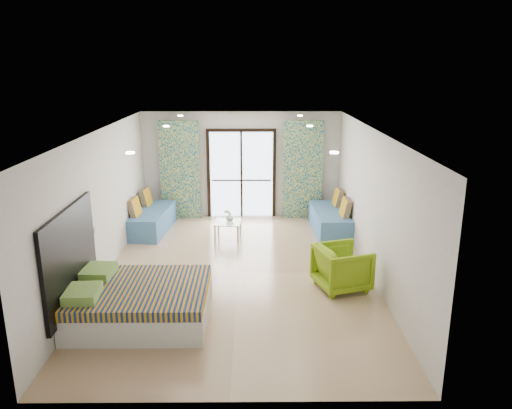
{
  "coord_description": "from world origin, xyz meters",
  "views": [
    {
      "loc": [
        0.27,
        -8.77,
        3.85
      ],
      "look_at": [
        0.35,
        0.74,
        1.15
      ],
      "focal_mm": 35.0,
      "sensor_mm": 36.0,
      "label": 1
    }
  ],
  "objects_px": {
    "armchair": "(342,266)",
    "daybed_left": "(151,219)",
    "daybed_right": "(330,220)",
    "coffee_table": "(228,224)",
    "bed": "(139,302)"
  },
  "relations": [
    {
      "from": "daybed_right",
      "to": "armchair",
      "type": "relative_size",
      "value": 2.23
    },
    {
      "from": "daybed_right",
      "to": "coffee_table",
      "type": "height_order",
      "value": "daybed_right"
    },
    {
      "from": "daybed_left",
      "to": "daybed_right",
      "type": "xyz_separation_m",
      "value": [
        4.23,
        -0.11,
        0.01
      ]
    },
    {
      "from": "bed",
      "to": "daybed_left",
      "type": "height_order",
      "value": "daybed_left"
    },
    {
      "from": "bed",
      "to": "armchair",
      "type": "xyz_separation_m",
      "value": [
        3.33,
        1.1,
        0.13
      ]
    },
    {
      "from": "armchair",
      "to": "daybed_right",
      "type": "bearing_deg",
      "value": -22.28
    },
    {
      "from": "coffee_table",
      "to": "armchair",
      "type": "height_order",
      "value": "armchair"
    },
    {
      "from": "daybed_left",
      "to": "armchair",
      "type": "bearing_deg",
      "value": -33.5
    },
    {
      "from": "daybed_left",
      "to": "coffee_table",
      "type": "height_order",
      "value": "daybed_left"
    },
    {
      "from": "bed",
      "to": "coffee_table",
      "type": "relative_size",
      "value": 3.03
    },
    {
      "from": "coffee_table",
      "to": "armchair",
      "type": "distance_m",
      "value": 3.41
    },
    {
      "from": "daybed_left",
      "to": "coffee_table",
      "type": "distance_m",
      "value": 1.91
    },
    {
      "from": "coffee_table",
      "to": "daybed_left",
      "type": "bearing_deg",
      "value": 164.07
    },
    {
      "from": "daybed_left",
      "to": "daybed_right",
      "type": "height_order",
      "value": "daybed_right"
    },
    {
      "from": "armchair",
      "to": "daybed_left",
      "type": "bearing_deg",
      "value": 33.98
    }
  ]
}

